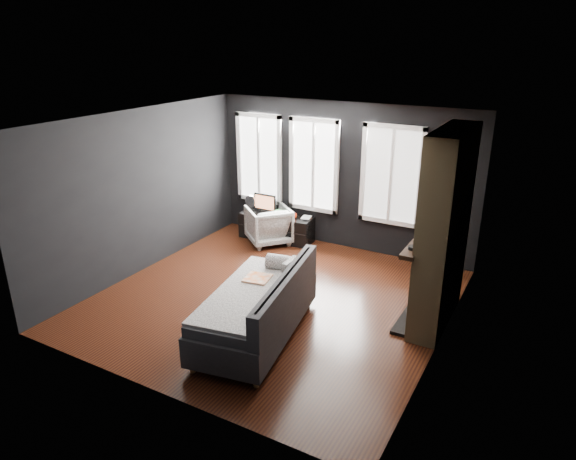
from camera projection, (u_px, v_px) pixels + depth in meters
The scene contains 18 objects.
floor at pixel (273, 299), 7.82m from camera, with size 5.00×5.00×0.00m, color black.
ceiling at pixel (271, 121), 6.87m from camera, with size 5.00×5.00×0.00m, color white.
wall_back at pixel (342, 177), 9.39m from camera, with size 5.00×0.02×2.70m, color black.
wall_left at pixel (142, 192), 8.48m from camera, with size 0.02×5.00×2.70m, color black.
wall_right at pixel (449, 249), 6.21m from camera, with size 0.02×5.00×2.70m, color black.
windows at pixel (320, 118), 9.20m from camera, with size 4.00×0.16×1.76m, color white, non-canonical shape.
fireplace at pixel (444, 230), 6.79m from camera, with size 0.70×1.62×2.70m, color #93724C, non-canonical shape.
sofa at pixel (256, 304), 6.72m from camera, with size 1.11×2.22×0.95m, color #232325, non-canonical shape.
stripe_pillow at pixel (290, 271), 7.15m from camera, with size 0.08×0.35×0.35m, color gray.
armchair at pixel (269, 223), 9.84m from camera, with size 0.77×0.72×0.79m, color silver.
media_console at pixel (276, 227), 10.06m from camera, with size 1.46×0.46×0.50m, color black, non-canonical shape.
monitor at pixel (265, 202), 10.01m from camera, with size 0.50×0.11×0.44m, color black, non-canonical shape.
desk_fan at pixel (251, 203), 10.11m from camera, with size 0.24×0.24×0.34m, color #A4A4A4, non-canonical shape.
mug at pixel (294, 215), 9.78m from camera, with size 0.12×0.09×0.12m, color #F2330C.
book at pixel (302, 212), 9.79m from camera, with size 0.17×0.02×0.24m, color #9E947F.
storage_box at pixel (280, 214), 9.83m from camera, with size 0.23×0.15×0.13m, color #2F7137.
mantel_vase at pixel (433, 220), 7.29m from camera, with size 0.16×0.17×0.16m, color gold.
mantel_clock at pixel (413, 248), 6.49m from camera, with size 0.12×0.12×0.04m, color black.
Camera 1 is at (3.58, -5.95, 3.76)m, focal length 32.00 mm.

